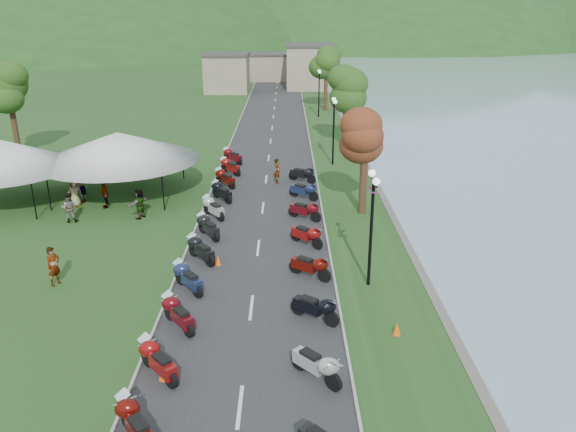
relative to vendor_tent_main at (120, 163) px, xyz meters
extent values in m
cube|color=#303033|center=(9.26, 8.96, -1.99)|extent=(7.00, 120.00, 0.02)
cube|color=gray|center=(7.26, 53.96, 0.50)|extent=(18.00, 16.00, 5.00)
imported|color=slate|center=(0.59, -12.96, -2.00)|extent=(0.73, 0.80, 1.77)
imported|color=slate|center=(-1.52, -5.31, -2.00)|extent=(0.90, 0.60, 1.72)
imported|color=slate|center=(-1.98, -1.92, -2.00)|extent=(1.01, 0.97, 1.54)
cone|color=#F2590C|center=(6.66, -19.70, -1.76)|extent=(0.31, 0.31, 0.48)
camera|label=1|loc=(10.68, -34.97, 9.40)|focal=35.00mm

